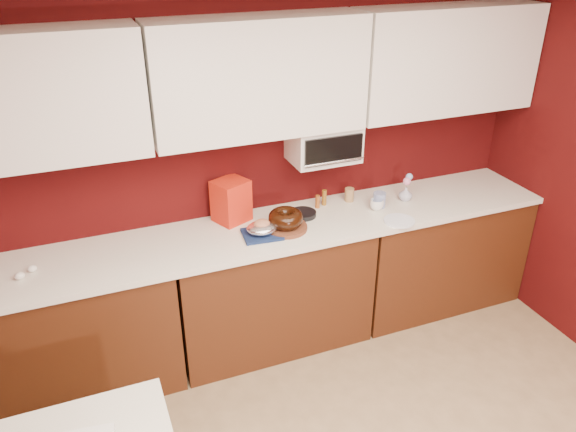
# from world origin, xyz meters

# --- Properties ---
(wall_back) EXTENTS (4.00, 0.02, 2.50)m
(wall_back) POSITION_xyz_m (0.00, 2.25, 1.25)
(wall_back) COLOR #3E0808
(wall_back) RESTS_ON floor
(base_cabinet_left) EXTENTS (1.31, 0.58, 0.86)m
(base_cabinet_left) POSITION_xyz_m (-1.33, 1.94, 0.43)
(base_cabinet_left) COLOR #45200D
(base_cabinet_left) RESTS_ON floor
(base_cabinet_center) EXTENTS (1.31, 0.58, 0.86)m
(base_cabinet_center) POSITION_xyz_m (0.00, 1.94, 0.43)
(base_cabinet_center) COLOR #45200D
(base_cabinet_center) RESTS_ON floor
(base_cabinet_right) EXTENTS (1.31, 0.58, 0.86)m
(base_cabinet_right) POSITION_xyz_m (1.33, 1.94, 0.43)
(base_cabinet_right) COLOR #45200D
(base_cabinet_right) RESTS_ON floor
(countertop) EXTENTS (4.00, 0.62, 0.04)m
(countertop) POSITION_xyz_m (0.00, 1.94, 0.88)
(countertop) COLOR silver
(countertop) RESTS_ON base_cabinet_center
(upper_cabinet_left) EXTENTS (1.31, 0.33, 0.70)m
(upper_cabinet_left) POSITION_xyz_m (-1.33, 2.08, 1.85)
(upper_cabinet_left) COLOR white
(upper_cabinet_left) RESTS_ON wall_back
(upper_cabinet_center) EXTENTS (1.31, 0.33, 0.70)m
(upper_cabinet_center) POSITION_xyz_m (0.00, 2.08, 1.85)
(upper_cabinet_center) COLOR white
(upper_cabinet_center) RESTS_ON wall_back
(upper_cabinet_right) EXTENTS (1.31, 0.33, 0.70)m
(upper_cabinet_right) POSITION_xyz_m (1.33, 2.08, 1.85)
(upper_cabinet_right) COLOR white
(upper_cabinet_right) RESTS_ON wall_back
(toaster_oven) EXTENTS (0.45, 0.30, 0.25)m
(toaster_oven) POSITION_xyz_m (0.45, 2.10, 1.38)
(toaster_oven) COLOR white
(toaster_oven) RESTS_ON upper_cabinet_center
(toaster_oven_door) EXTENTS (0.40, 0.02, 0.18)m
(toaster_oven_door) POSITION_xyz_m (0.45, 1.94, 1.38)
(toaster_oven_door) COLOR black
(toaster_oven_door) RESTS_ON toaster_oven
(toaster_oven_handle) EXTENTS (0.42, 0.02, 0.02)m
(toaster_oven_handle) POSITION_xyz_m (0.45, 1.93, 1.30)
(toaster_oven_handle) COLOR silver
(toaster_oven_handle) RESTS_ON toaster_oven
(cake_base) EXTENTS (0.33, 0.33, 0.03)m
(cake_base) POSITION_xyz_m (0.09, 1.89, 0.91)
(cake_base) COLOR brown
(cake_base) RESTS_ON countertop
(bundt_cake) EXTENTS (0.29, 0.29, 0.09)m
(bundt_cake) POSITION_xyz_m (0.09, 1.89, 0.98)
(bundt_cake) COLOR black
(bundt_cake) RESTS_ON cake_base
(navy_towel) EXTENTS (0.26, 0.23, 0.02)m
(navy_towel) POSITION_xyz_m (-0.08, 1.86, 0.91)
(navy_towel) COLOR #15254F
(navy_towel) RESTS_ON countertop
(foil_ham_nest) EXTENTS (0.22, 0.20, 0.07)m
(foil_ham_nest) POSITION_xyz_m (-0.08, 1.86, 0.96)
(foil_ham_nest) COLOR white
(foil_ham_nest) RESTS_ON navy_towel
(roasted_ham) EXTENTS (0.13, 0.11, 0.07)m
(roasted_ham) POSITION_xyz_m (-0.08, 1.86, 0.98)
(roasted_ham) COLOR #BF7A57
(roasted_ham) RESTS_ON foil_ham_nest
(pandoro_box) EXTENTS (0.27, 0.26, 0.28)m
(pandoro_box) POSITION_xyz_m (-0.19, 2.14, 1.04)
(pandoro_box) COLOR #B30B13
(pandoro_box) RESTS_ON countertop
(dark_pan) EXTENTS (0.21, 0.21, 0.03)m
(dark_pan) POSITION_xyz_m (0.27, 2.02, 0.92)
(dark_pan) COLOR black
(dark_pan) RESTS_ON countertop
(coffee_mug) EXTENTS (0.11, 0.11, 0.09)m
(coffee_mug) POSITION_xyz_m (0.79, 1.92, 0.95)
(coffee_mug) COLOR white
(coffee_mug) RESTS_ON countertop
(blue_jar) EXTENTS (0.10, 0.10, 0.11)m
(blue_jar) POSITION_xyz_m (0.82, 1.96, 0.95)
(blue_jar) COLOR navy
(blue_jar) RESTS_ON countertop
(flower_vase) EXTENTS (0.08, 0.08, 0.11)m
(flower_vase) POSITION_xyz_m (1.05, 1.98, 0.96)
(flower_vase) COLOR #ACAEC3
(flower_vase) RESTS_ON countertop
(flower_pink) EXTENTS (0.06, 0.06, 0.06)m
(flower_pink) POSITION_xyz_m (1.05, 1.98, 1.05)
(flower_pink) COLOR pink
(flower_pink) RESTS_ON flower_vase
(flower_blue) EXTENTS (0.05, 0.05, 0.05)m
(flower_blue) POSITION_xyz_m (1.08, 2.00, 1.07)
(flower_blue) COLOR #86A4D6
(flower_blue) RESTS_ON flower_vase
(china_plate) EXTENTS (0.26, 0.26, 0.01)m
(china_plate) POSITION_xyz_m (0.84, 1.71, 0.91)
(china_plate) COLOR white
(china_plate) RESTS_ON countertop
(amber_bottle) EXTENTS (0.03, 0.03, 0.09)m
(amber_bottle) POSITION_xyz_m (0.42, 2.10, 0.95)
(amber_bottle) COLOR brown
(amber_bottle) RESTS_ON countertop
(paper_cup) EXTENTS (0.07, 0.07, 0.10)m
(paper_cup) POSITION_xyz_m (0.67, 2.11, 0.95)
(paper_cup) COLOR #997345
(paper_cup) RESTS_ON countertop
(egg_left) EXTENTS (0.06, 0.05, 0.04)m
(egg_left) POSITION_xyz_m (-1.49, 1.89, 0.92)
(egg_left) COLOR silver
(egg_left) RESTS_ON countertop
(egg_right) EXTENTS (0.06, 0.05, 0.04)m
(egg_right) POSITION_xyz_m (-1.43, 1.95, 0.92)
(egg_right) COLOR silver
(egg_right) RESTS_ON countertop
(amber_bottle_tall) EXTENTS (0.04, 0.04, 0.11)m
(amber_bottle_tall) POSITION_xyz_m (0.48, 2.12, 0.96)
(amber_bottle_tall) COLOR brown
(amber_bottle_tall) RESTS_ON countertop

